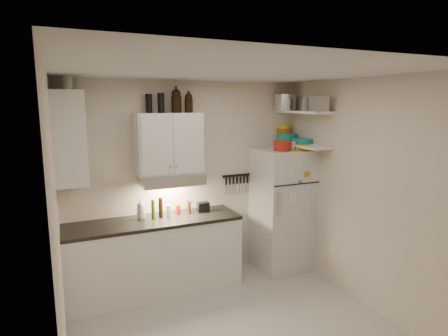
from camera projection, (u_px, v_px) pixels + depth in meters
name	position (u px, v px, depth m)	size (l,w,h in m)	color
floor	(237.00, 333.00, 3.83)	(3.20, 3.00, 0.02)	beige
ceiling	(239.00, 70.00, 3.38)	(3.20, 3.00, 0.02)	silver
back_wall	(188.00, 181.00, 4.97)	(3.20, 0.02, 2.60)	beige
left_wall	(56.00, 233.00, 2.96)	(0.02, 3.00, 2.60)	beige
right_wall	(365.00, 194.00, 4.25)	(0.02, 3.00, 2.60)	beige
base_cabinet	(155.00, 257.00, 4.61)	(2.10, 0.60, 0.88)	white
countertop	(154.00, 221.00, 4.53)	(2.10, 0.62, 0.04)	black
upper_cabinet	(169.00, 144.00, 4.60)	(0.80, 0.33, 0.75)	white
side_cabinet	(69.00, 138.00, 4.00)	(0.33, 0.55, 1.00)	white
range_hood	(171.00, 179.00, 4.61)	(0.76, 0.46, 0.12)	silver
fridge	(282.00, 209.00, 5.23)	(0.70, 0.68, 1.70)	silver
shelf_hi	(303.00, 112.00, 4.95)	(0.30, 0.95, 0.03)	white
shelf_lo	(302.00, 145.00, 5.03)	(0.30, 0.95, 0.03)	white
knife_strip	(236.00, 175.00, 5.22)	(0.42, 0.02, 0.03)	black
dutch_oven	(282.00, 146.00, 4.89)	(0.23, 0.23, 0.13)	#A42013
book_stack	(302.00, 147.00, 4.99)	(0.18, 0.23, 0.08)	#B29316
spice_jar	(293.00, 146.00, 4.97)	(0.06, 0.06, 0.11)	silver
stock_pot	(285.00, 102.00, 5.21)	(0.31, 0.31, 0.22)	silver
tin_a	(308.00, 104.00, 4.87)	(0.17, 0.16, 0.17)	#AAAAAD
tin_b	(319.00, 104.00, 4.59)	(0.18, 0.18, 0.18)	#AAAAAD
bowl_teal	(287.00, 137.00, 5.35)	(0.28, 0.28, 0.11)	teal
bowl_orange	(283.00, 131.00, 5.42)	(0.23, 0.23, 0.07)	#B95B11
bowl_yellow	(284.00, 126.00, 5.41)	(0.18, 0.18, 0.06)	gold
plates	(302.00, 141.00, 5.08)	(0.28, 0.28, 0.07)	teal
growler_a	(176.00, 101.00, 4.56)	(0.12, 0.12, 0.29)	black
growler_b	(189.00, 103.00, 4.59)	(0.10, 0.10, 0.24)	black
thermos_a	(161.00, 103.00, 4.49)	(0.08, 0.08, 0.24)	black
thermos_b	(149.00, 103.00, 4.50)	(0.08, 0.08, 0.23)	black
side_jar	(67.00, 83.00, 3.99)	(0.11, 0.11, 0.15)	silver
soap_bottle	(141.00, 208.00, 4.53)	(0.11, 0.11, 0.29)	white
pepper_mill	(189.00, 207.00, 4.78)	(0.05, 0.05, 0.17)	maroon
oil_bottle	(153.00, 209.00, 4.55)	(0.05, 0.05, 0.25)	#456118
vinegar_bottle	(161.00, 208.00, 4.61)	(0.05, 0.05, 0.25)	black
clear_bottle	(169.00, 211.00, 4.62)	(0.05, 0.05, 0.16)	silver
red_jar	(178.00, 210.00, 4.76)	(0.06, 0.06, 0.12)	#A42013
caddy	(203.00, 207.00, 4.86)	(0.15, 0.11, 0.13)	black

